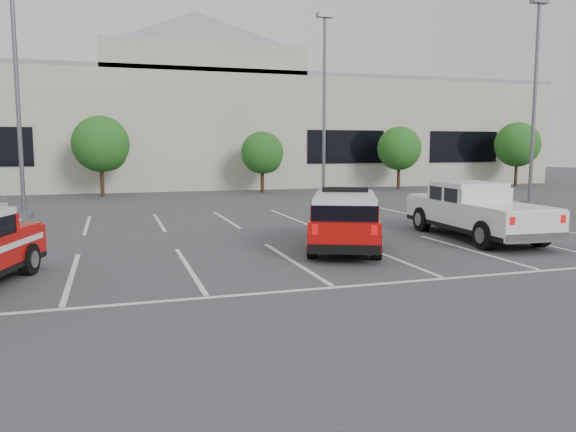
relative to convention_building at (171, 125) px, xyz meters
name	(u,v)px	position (x,y,z in m)	size (l,w,h in m)	color
ground	(293,262)	(-0.18, -31.86, -4.72)	(120.00, 120.00, 0.00)	#38383B
stall_markings	(252,236)	(-0.18, -27.36, -4.71)	(23.00, 15.00, 0.01)	silver
convention_building	(171,125)	(0.00, 0.00, 0.00)	(60.00, 16.99, 13.20)	beige
tree_mid_left	(102,146)	(-5.09, -9.82, -1.68)	(3.37, 3.37, 4.85)	#3F2B19
tree_mid_right	(263,154)	(4.91, -9.82, -2.22)	(2.77, 2.77, 3.99)	#3F2B19
tree_right	(400,150)	(14.91, -9.82, -1.95)	(3.07, 3.07, 4.42)	#3F2B19
tree_far_right	(518,146)	(24.91, -9.82, -1.68)	(3.37, 3.37, 4.85)	#3F2B19
light_pole_left	(17,93)	(-8.18, -19.86, 0.47)	(0.90, 0.60, 10.24)	#59595E
light_pole_mid	(324,107)	(6.82, -15.86, 0.47)	(0.90, 0.60, 10.24)	#59595E
light_pole_right	(534,103)	(15.82, -21.86, 0.47)	(0.90, 0.60, 10.24)	#59595E
fire_chief_suv	(345,224)	(1.83, -30.53, -3.99)	(3.71, 5.39, 1.78)	#B50B08
white_pickup	(475,216)	(6.69, -29.99, -4.00)	(2.34, 6.00, 1.81)	silver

